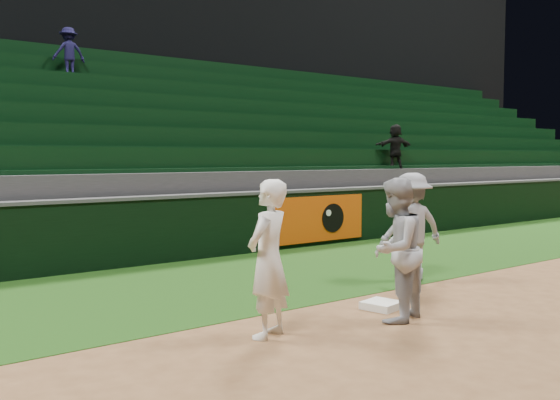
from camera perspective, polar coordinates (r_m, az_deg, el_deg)
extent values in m
plane|color=brown|center=(8.21, 10.99, -9.94)|extent=(70.00, 70.00, 0.00)
cube|color=#15370D|center=(10.38, -1.64, -6.90)|extent=(36.00, 4.20, 0.01)
cube|color=black|center=(23.81, -23.23, 13.43)|extent=(40.00, 12.00, 12.00)
cube|color=white|center=(8.27, 9.27, -9.46)|extent=(0.50, 0.50, 0.10)
imported|color=white|center=(6.77, -1.08, -5.39)|extent=(0.74, 0.64, 1.72)
imported|color=#A8AAB3|center=(7.57, 10.51, -4.48)|extent=(1.00, 0.88, 1.72)
imported|color=gray|center=(10.08, 11.95, -2.39)|extent=(1.23, 0.90, 1.70)
cube|color=black|center=(12.12, -7.79, -2.51)|extent=(36.00, 0.35, 1.20)
cube|color=#D84C0A|center=(13.71, 3.55, -1.73)|extent=(2.60, 0.05, 1.00)
cylinder|color=black|center=(13.95, 4.87, -1.63)|extent=(0.64, 0.02, 0.64)
cylinder|color=white|center=(13.83, 4.47, -1.18)|extent=(0.14, 0.02, 0.14)
cube|color=#424244|center=(12.07, -7.81, 0.42)|extent=(36.00, 0.40, 0.06)
cube|color=#323235|center=(12.73, -9.43, -1.20)|extent=(36.00, 0.85, 1.65)
cube|color=black|center=(12.90, -10.02, 3.64)|extent=(36.00, 0.14, 0.50)
cube|color=black|center=(12.75, -9.65, 2.70)|extent=(36.00, 0.45, 0.08)
cube|color=#323235|center=(13.46, -11.15, 0.02)|extent=(36.00, 0.85, 2.10)
cube|color=black|center=(13.66, -11.71, 5.53)|extent=(36.00, 0.14, 0.50)
cube|color=black|center=(13.51, -11.38, 4.66)|extent=(36.00, 0.45, 0.08)
cube|color=#323235|center=(14.21, -12.70, 1.11)|extent=(36.00, 0.85, 2.55)
cube|color=black|center=(14.45, -13.22, 7.20)|extent=(36.00, 0.14, 0.50)
cube|color=black|center=(14.29, -12.93, 6.40)|extent=(36.00, 0.45, 0.08)
cube|color=#323235|center=(14.98, -14.09, 2.09)|extent=(36.00, 0.85, 3.00)
cube|color=black|center=(15.26, -14.59, 8.70)|extent=(36.00, 0.14, 0.50)
cube|color=black|center=(15.09, -14.32, 7.96)|extent=(36.00, 0.45, 0.08)
cube|color=#323235|center=(15.76, -15.35, 2.98)|extent=(36.00, 0.85, 3.45)
cube|color=black|center=(16.08, -15.83, 10.04)|extent=(36.00, 0.14, 0.50)
cube|color=black|center=(15.91, -15.58, 9.35)|extent=(36.00, 0.45, 0.08)
cube|color=#323235|center=(16.54, -16.48, 3.78)|extent=(36.00, 0.85, 3.90)
cube|color=black|center=(16.92, -16.95, 11.24)|extent=(36.00, 0.14, 0.50)
cube|color=black|center=(16.74, -16.73, 10.60)|extent=(36.00, 0.45, 0.08)
cube|color=#323235|center=(17.34, -17.52, 4.50)|extent=(36.00, 0.85, 4.35)
cube|color=black|center=(17.77, -17.98, 12.33)|extent=(36.00, 0.14, 0.50)
cube|color=black|center=(17.58, -17.77, 11.73)|extent=(36.00, 0.45, 0.08)
imported|color=black|center=(16.68, 10.50, 4.84)|extent=(1.13, 0.58, 1.16)
imported|color=#121037|center=(16.48, -18.75, 12.66)|extent=(0.79, 0.46, 1.21)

